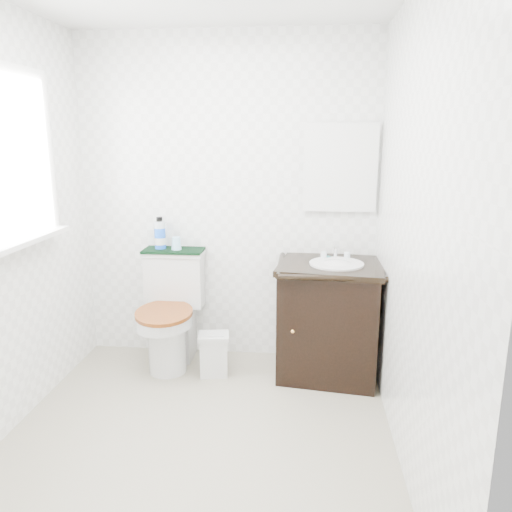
% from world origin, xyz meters
% --- Properties ---
extents(floor, '(2.40, 2.40, 0.00)m').
position_xyz_m(floor, '(0.00, 0.00, 0.00)').
color(floor, '#A19C82').
rests_on(floor, ground).
extents(wall_back, '(2.40, 0.00, 2.40)m').
position_xyz_m(wall_back, '(0.00, 1.20, 1.20)').
color(wall_back, white).
rests_on(wall_back, ground).
extents(wall_front, '(2.40, 0.00, 2.40)m').
position_xyz_m(wall_front, '(0.00, -1.20, 1.20)').
color(wall_front, white).
rests_on(wall_front, ground).
extents(wall_right, '(0.00, 2.40, 2.40)m').
position_xyz_m(wall_right, '(1.10, 0.00, 1.20)').
color(wall_right, white).
rests_on(wall_right, ground).
extents(window, '(0.02, 0.70, 0.90)m').
position_xyz_m(window, '(-1.07, 0.25, 1.55)').
color(window, white).
rests_on(window, wall_left).
extents(mirror, '(0.50, 0.02, 0.60)m').
position_xyz_m(mirror, '(0.82, 1.18, 1.45)').
color(mirror, silver).
rests_on(mirror, wall_back).
extents(toilet, '(0.46, 0.66, 0.83)m').
position_xyz_m(toilet, '(-0.39, 0.97, 0.37)').
color(toilet, silver).
rests_on(toilet, floor).
extents(vanity, '(0.78, 0.69, 0.92)m').
position_xyz_m(vanity, '(0.77, 0.90, 0.43)').
color(vanity, black).
rests_on(vanity, floor).
extents(trash_bin, '(0.24, 0.20, 0.31)m').
position_xyz_m(trash_bin, '(-0.05, 0.80, 0.16)').
color(trash_bin, silver).
rests_on(trash_bin, floor).
extents(towel, '(0.44, 0.22, 0.02)m').
position_xyz_m(towel, '(-0.39, 1.09, 0.84)').
color(towel, black).
rests_on(towel, toilet).
extents(mouthwash_bottle, '(0.08, 0.08, 0.24)m').
position_xyz_m(mouthwash_bottle, '(-0.50, 1.11, 0.96)').
color(mouthwash_bottle, blue).
rests_on(mouthwash_bottle, towel).
extents(cup, '(0.08, 0.08, 0.09)m').
position_xyz_m(cup, '(-0.37, 1.08, 0.90)').
color(cup, '#9BDAFF').
rests_on(cup, towel).
extents(soap_bar, '(0.08, 0.05, 0.02)m').
position_xyz_m(soap_bar, '(0.73, 1.04, 0.83)').
color(soap_bar, '#197979').
rests_on(soap_bar, vanity).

